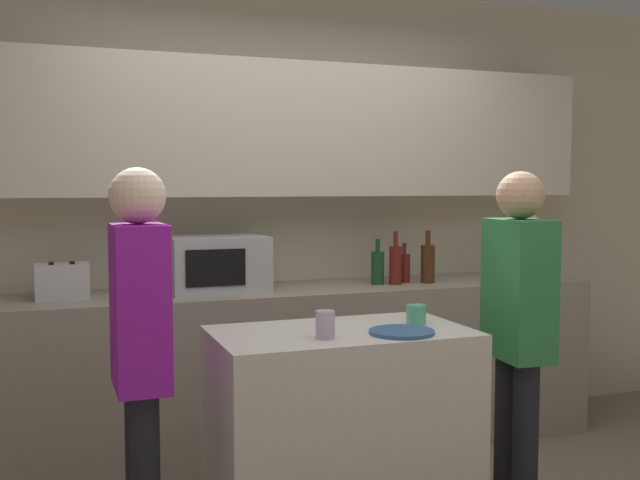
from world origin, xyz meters
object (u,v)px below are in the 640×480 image
at_px(bottle_0, 378,267).
at_px(bottle_1, 395,264).
at_px(cup_0, 325,325).
at_px(microwave, 217,264).
at_px(toaster, 62,281).
at_px(person_center, 140,343).
at_px(potted_plant, 529,245).
at_px(person_left, 518,320).
at_px(bottle_2, 404,267).
at_px(bottle_3, 428,263).
at_px(plate_on_island, 402,332).
at_px(cup_1, 416,315).

bearing_deg(bottle_0, bottle_1, -19.00).
relative_size(bottle_1, cup_0, 2.87).
bearing_deg(microwave, toaster, 179.89).
distance_m(cup_0, person_center, 0.70).
xyz_separation_m(potted_plant, cup_0, (-1.87, -1.31, -0.16)).
distance_m(toaster, bottle_1, 1.83).
relative_size(microwave, toaster, 2.00).
bearing_deg(person_left, bottle_2, 1.74).
relative_size(potted_plant, person_center, 0.25).
bearing_deg(bottle_3, bottle_0, 173.00).
relative_size(microwave, person_center, 0.33).
relative_size(toaster, potted_plant, 0.66).
height_order(microwave, plate_on_island, microwave).
relative_size(bottle_1, person_left, 0.20).
xyz_separation_m(microwave, person_center, (-0.55, -1.18, -0.16)).
xyz_separation_m(potted_plant, bottle_0, (-1.07, -0.04, -0.10)).
height_order(microwave, person_center, person_center).
bearing_deg(bottle_0, cup_1, -106.61).
bearing_deg(microwave, bottle_1, -4.11).
bearing_deg(toaster, person_center, -78.21).
bearing_deg(cup_0, microwave, 95.77).
distance_m(potted_plant, bottle_3, 0.77).
relative_size(toaster, cup_0, 2.42).
height_order(potted_plant, bottle_1, potted_plant).
distance_m(bottle_0, bottle_3, 0.31).
relative_size(bottle_0, person_center, 0.17).
height_order(microwave, bottle_0, microwave).
bearing_deg(person_left, bottle_3, -4.19).
bearing_deg(cup_1, person_left, -9.69).
relative_size(bottle_3, person_center, 0.20).
height_order(toaster, person_left, person_left).
height_order(toaster, bottle_2, bottle_2).
bearing_deg(cup_0, toaster, 125.25).
bearing_deg(toaster, bottle_0, -1.39).
distance_m(bottle_2, plate_on_island, 1.49).
bearing_deg(bottle_2, microwave, 179.47).
bearing_deg(person_left, microwave, 44.99).
height_order(bottle_2, person_center, person_center).
xyz_separation_m(microwave, plate_on_island, (0.45, -1.33, -0.15)).
bearing_deg(cup_0, person_left, 3.78).
distance_m(person_left, person_center, 1.60).
bearing_deg(potted_plant, bottle_1, -175.54).
bearing_deg(person_left, cup_1, 85.28).
xyz_separation_m(bottle_3, cup_0, (-1.11, -1.23, -0.08)).
bearing_deg(person_center, person_left, 87.51).
relative_size(bottle_2, cup_1, 2.82).
height_order(microwave, bottle_3, bottle_3).
bearing_deg(bottle_1, person_center, -144.98).
relative_size(bottle_2, person_left, 0.15).
bearing_deg(person_center, bottle_3, 121.68).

